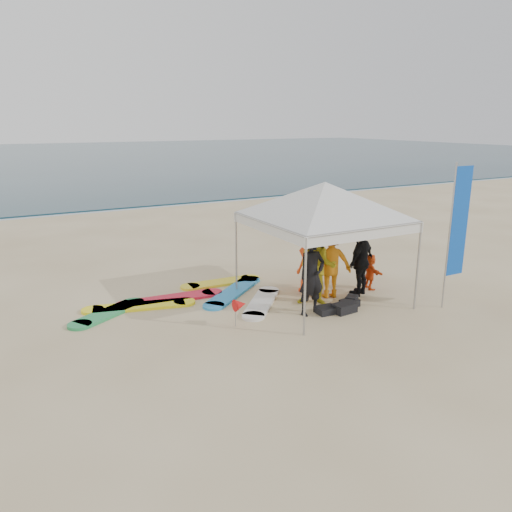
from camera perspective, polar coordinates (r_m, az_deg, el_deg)
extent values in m
plane|color=beige|center=(10.89, 7.70, -9.13)|extent=(120.00, 120.00, 0.00)
cube|color=#0C2633|center=(68.35, -23.91, 10.22)|extent=(160.00, 84.00, 0.08)
cube|color=silver|center=(27.18, -15.57, 5.21)|extent=(160.00, 1.20, 0.01)
imported|color=black|center=(11.75, 6.39, -2.27)|extent=(0.71, 0.49, 1.90)
imported|color=gold|center=(12.36, 6.99, -1.30)|extent=(1.20, 1.16, 1.95)
imported|color=orange|center=(13.00, 8.48, -0.70)|extent=(1.35, 0.98, 1.87)
imported|color=black|center=(13.30, 11.93, -0.59)|extent=(1.16, 0.82, 1.83)
imported|color=#FF4716|center=(13.36, 6.29, -0.32)|extent=(1.03, 0.85, 1.81)
imported|color=#DB4713|center=(13.94, 12.93, -1.74)|extent=(0.49, 0.95, 0.98)
cylinder|color=#A5A5A8|center=(13.22, -2.27, 0.38)|extent=(0.05, 0.05, 2.17)
cylinder|color=#A5A5A8|center=(14.90, 9.00, 1.90)|extent=(0.05, 0.05, 2.17)
cylinder|color=#A5A5A8|center=(10.53, 5.63, -3.60)|extent=(0.05, 0.05, 2.17)
cylinder|color=#A5A5A8|center=(12.57, 17.99, -1.16)|extent=(0.05, 0.05, 2.17)
cube|color=silver|center=(11.23, 12.64, 2.40)|extent=(3.35, 0.02, 0.24)
cube|color=silver|center=(13.79, 3.77, 5.07)|extent=(3.35, 0.02, 0.24)
cube|color=silver|center=(11.60, 1.25, 3.17)|extent=(0.02, 3.35, 0.24)
cube|color=silver|center=(13.48, 13.36, 4.46)|extent=(0.02, 3.35, 0.24)
pyramid|color=silver|center=(12.32, 7.92, 8.39)|extent=(4.59, 4.59, 0.87)
cylinder|color=#A5A5A8|center=(12.74, 21.19, 1.99)|extent=(0.04, 0.04, 3.55)
cube|color=#0B49BC|center=(12.90, 22.21, 3.65)|extent=(0.56, 0.03, 2.64)
cylinder|color=#A5A5A8|center=(11.20, -2.36, -6.64)|extent=(0.02, 0.02, 0.60)
cone|color=red|center=(11.17, -1.81, -5.59)|extent=(0.28, 0.28, 0.28)
cube|color=black|center=(12.25, 10.05, -5.86)|extent=(0.59, 0.41, 0.22)
cube|color=black|center=(12.64, 10.64, -5.31)|extent=(0.48, 0.34, 0.18)
cube|color=black|center=(12.14, 8.06, -6.12)|extent=(0.52, 0.43, 0.16)
cube|color=black|center=(12.85, 10.88, -4.93)|extent=(0.44, 0.42, 0.20)
cube|color=yellow|center=(12.71, -13.17, -5.61)|extent=(2.28, 1.06, 0.07)
cube|color=#278AD1|center=(13.39, -2.59, -4.11)|extent=(2.13, 1.86, 0.07)
cube|color=red|center=(13.07, -9.73, -4.82)|extent=(2.29, 0.72, 0.07)
cube|color=#27904E|center=(12.46, -16.56, -6.28)|extent=(1.72, 1.32, 0.07)
cube|color=yellow|center=(14.18, -4.02, -3.03)|extent=(1.86, 0.63, 0.07)
cube|color=white|center=(12.61, 0.64, -5.35)|extent=(1.65, 1.77, 0.07)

